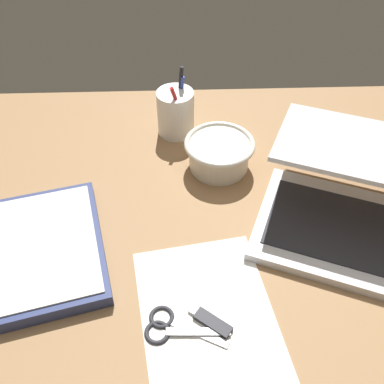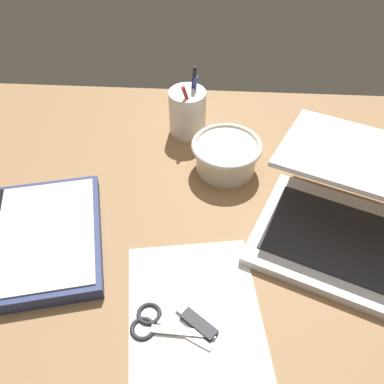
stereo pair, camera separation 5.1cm
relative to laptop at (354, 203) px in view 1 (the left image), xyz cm
name	(u,v)px [view 1 (the left image)]	position (x,y,z in cm)	size (l,w,h in cm)	color
desk_top	(204,248)	(-26.52, -4.00, -6.22)	(140.00, 100.00, 2.00)	#936D47
laptop	(354,203)	(0.00, 0.00, 0.00)	(40.86, 41.47, 15.32)	silver
bowl	(219,153)	(-22.29, 16.44, -1.61)	(14.32, 14.32, 6.54)	silver
pen_cup	(176,112)	(-30.98, 28.62, 0.00)	(8.14, 8.14, 15.33)	white
scissors	(169,327)	(-32.60, -19.52, -4.88)	(12.84, 7.28, 0.80)	#B7B7BC
paper_sheet_front	(210,321)	(-26.30, -18.70, -5.14)	(20.13, 29.37, 0.16)	white
usb_drive	(211,322)	(-26.19, -19.13, -4.72)	(6.68, 5.67, 1.00)	black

